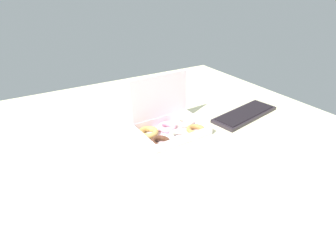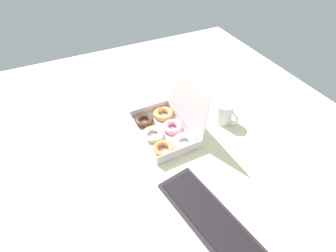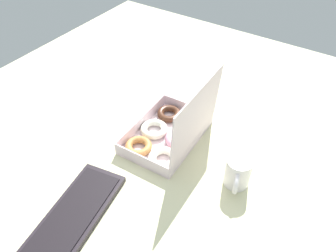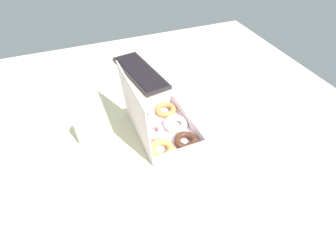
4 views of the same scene
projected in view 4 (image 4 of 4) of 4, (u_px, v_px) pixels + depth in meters
ground_plane at (164, 135)px, 106.89cm from camera, size 180.00×180.00×2.00cm
donut_box at (160, 125)px, 104.45cm from camera, size 34.87×24.86×26.44cm
keyboard at (140, 72)px, 137.83cm from camera, size 42.87×20.87×2.20cm
coffee_mug at (86, 131)px, 99.43cm from camera, size 11.59×7.86×10.24cm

